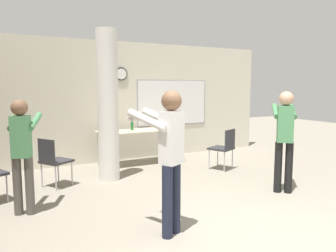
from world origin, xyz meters
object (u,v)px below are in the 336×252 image
person_playing_side (285,134)px  chair_near_pillar (53,159)px  chair_mid_room (224,146)px  person_playing_front (169,151)px  person_watching_back (22,148)px  folding_table (140,132)px  bottle_on_table (132,126)px

person_playing_side → chair_near_pillar: bearing=148.6°
chair_mid_room → person_playing_side: 1.72m
chair_mid_room → person_playing_front: bearing=-138.6°
person_watching_back → person_playing_front: person_playing_front is taller
person_playing_front → person_watching_back: bearing=134.6°
folding_table → bottle_on_table: size_ratio=7.27×
chair_mid_room → person_playing_front: 3.32m
person_playing_side → person_playing_front: 2.48m
folding_table → person_playing_front: person_playing_front is taller
chair_mid_room → person_playing_side: (-0.04, -1.65, 0.48)m
bottle_on_table → folding_table: bearing=-28.3°
person_watching_back → person_playing_side: bearing=-14.0°
person_playing_side → person_watching_back: (-3.90, 0.97, -0.06)m
bottle_on_table → chair_near_pillar: size_ratio=0.30×
folding_table → bottle_on_table: (-0.15, 0.08, 0.15)m
chair_near_pillar → person_playing_front: bearing=-70.1°
chair_mid_room → chair_near_pillar: (-3.39, 0.40, 0.00)m
folding_table → person_playing_side: bearing=-66.3°
chair_near_pillar → person_playing_front: 2.78m
bottle_on_table → chair_near_pillar: 2.18m
chair_near_pillar → folding_table: bearing=25.2°
chair_near_pillar → person_playing_front: size_ratio=0.51×
bottle_on_table → person_watching_back: bearing=-138.9°
chair_near_pillar → person_playing_side: size_ratio=0.52×
bottle_on_table → chair_mid_room: (1.51, -1.44, -0.36)m
chair_mid_room → chair_near_pillar: bearing=173.3°
person_watching_back → person_playing_front: (1.47, -1.50, 0.08)m
folding_table → bottle_on_table: bottle_on_table is taller
person_playing_side → folding_table: bearing=113.7°
bottle_on_table → person_watching_back: size_ratio=0.16×
chair_mid_room → person_playing_front: person_playing_front is taller
person_playing_front → bottle_on_table: bearing=75.2°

